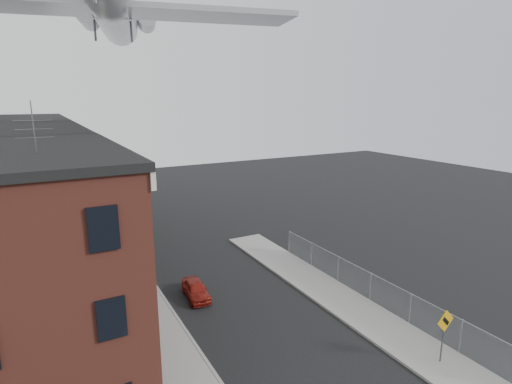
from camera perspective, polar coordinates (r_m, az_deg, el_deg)
sidewalk_left at (r=37.55m, az=-20.58°, el=-6.56°), size 3.00×62.00×0.12m
sidewalk_right at (r=26.17m, az=11.91°, el=-14.76°), size 3.00×26.00×0.12m
curb_left at (r=37.75m, az=-18.40°, el=-6.27°), size 0.15×62.00×0.14m
curb_right at (r=25.34m, az=9.32°, el=-15.61°), size 0.15×26.00×0.14m
row_house_a at (r=28.70m, az=-31.89°, el=-3.12°), size 11.98×7.00×10.30m
row_house_b at (r=35.51m, az=-31.45°, el=-0.27°), size 11.98×7.00×10.30m
row_house_c at (r=42.39m, az=-31.15°, el=1.66°), size 11.98×7.00×10.30m
row_house_d at (r=49.29m, az=-30.93°, el=3.06°), size 11.98×7.00×10.30m
row_house_e at (r=56.23m, az=-30.77°, el=4.11°), size 11.98×7.00×10.30m
chainlink_fence at (r=26.05m, az=16.04°, el=-12.85°), size 0.06×18.06×1.90m
warning_sign at (r=21.31m, az=25.32°, el=-17.15°), size 1.10×0.11×2.80m
utility_pole at (r=30.52m, az=-19.73°, el=-1.89°), size 1.80×0.26×9.00m
street_tree at (r=40.41m, az=-21.50°, el=-0.26°), size 3.22×3.20×5.20m
car_near at (r=26.01m, az=-8.60°, el=-13.60°), size 1.58×3.31×1.09m
car_mid at (r=34.44m, az=-16.62°, el=-7.14°), size 1.63×3.56×1.13m
car_far at (r=50.15m, az=-20.79°, el=-1.09°), size 1.69×4.00×1.15m
airplane at (r=33.02m, az=-20.06°, el=24.42°), size 25.42×29.05×8.36m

